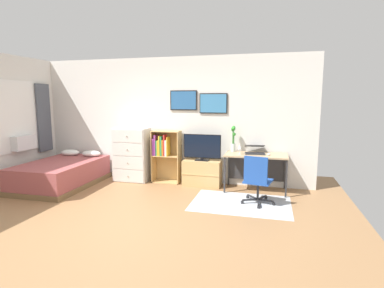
{
  "coord_description": "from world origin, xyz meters",
  "views": [
    {
      "loc": [
        2.15,
        -3.88,
        1.8
      ],
      "look_at": [
        0.73,
        1.5,
        0.98
      ],
      "focal_mm": 28.28,
      "sensor_mm": 36.0,
      "label": 1
    }
  ],
  "objects_px": {
    "dresser": "(132,155)",
    "laptop": "(255,150)",
    "bookshelf": "(164,152)",
    "wine_glass": "(240,148)",
    "television": "(202,148)",
    "bed": "(62,173)",
    "tv_stand": "(202,173)",
    "desk": "(256,160)",
    "office_chair": "(257,179)",
    "bamboo_vase": "(233,138)",
    "computer_mouse": "(269,154)"
  },
  "relations": [
    {
      "from": "dresser",
      "to": "laptop",
      "type": "bearing_deg",
      "value": 0.1
    },
    {
      "from": "bookshelf",
      "to": "wine_glass",
      "type": "bearing_deg",
      "value": -9.08
    },
    {
      "from": "television",
      "to": "bed",
      "type": "bearing_deg",
      "value": -165.54
    },
    {
      "from": "bed",
      "to": "tv_stand",
      "type": "relative_size",
      "value": 2.45
    },
    {
      "from": "desk",
      "to": "wine_glass",
      "type": "relative_size",
      "value": 6.67
    },
    {
      "from": "office_chair",
      "to": "desk",
      "type": "bearing_deg",
      "value": 105.9
    },
    {
      "from": "bookshelf",
      "to": "tv_stand",
      "type": "xyz_separation_m",
      "value": [
        0.86,
        -0.05,
        -0.4
      ]
    },
    {
      "from": "dresser",
      "to": "bamboo_vase",
      "type": "xyz_separation_m",
      "value": [
        2.23,
        0.1,
        0.44
      ]
    },
    {
      "from": "office_chair",
      "to": "bookshelf",
      "type": "bearing_deg",
      "value": 166.25
    },
    {
      "from": "computer_mouse",
      "to": "bamboo_vase",
      "type": "distance_m",
      "value": 0.8
    },
    {
      "from": "office_chair",
      "to": "laptop",
      "type": "bearing_deg",
      "value": 107.79
    },
    {
      "from": "tv_stand",
      "to": "television",
      "type": "height_order",
      "value": "television"
    },
    {
      "from": "tv_stand",
      "to": "television",
      "type": "distance_m",
      "value": 0.54
    },
    {
      "from": "dresser",
      "to": "office_chair",
      "type": "distance_m",
      "value": 2.92
    },
    {
      "from": "bed",
      "to": "laptop",
      "type": "bearing_deg",
      "value": 9.73
    },
    {
      "from": "bed",
      "to": "dresser",
      "type": "bearing_deg",
      "value": 29.65
    },
    {
      "from": "television",
      "to": "wine_glass",
      "type": "bearing_deg",
      "value": -13.67
    },
    {
      "from": "desk",
      "to": "wine_glass",
      "type": "xyz_separation_m",
      "value": [
        -0.31,
        -0.18,
        0.26
      ]
    },
    {
      "from": "desk",
      "to": "laptop",
      "type": "distance_m",
      "value": 0.2
    },
    {
      "from": "laptop",
      "to": "wine_glass",
      "type": "height_order",
      "value": "wine_glass"
    },
    {
      "from": "dresser",
      "to": "desk",
      "type": "relative_size",
      "value": 0.98
    },
    {
      "from": "bookshelf",
      "to": "tv_stand",
      "type": "relative_size",
      "value": 1.43
    },
    {
      "from": "tv_stand",
      "to": "computer_mouse",
      "type": "height_order",
      "value": "computer_mouse"
    },
    {
      "from": "tv_stand",
      "to": "bookshelf",
      "type": "bearing_deg",
      "value": 176.74
    },
    {
      "from": "bed",
      "to": "dresser",
      "type": "distance_m",
      "value": 1.49
    },
    {
      "from": "television",
      "to": "office_chair",
      "type": "bearing_deg",
      "value": -37.58
    },
    {
      "from": "bed",
      "to": "television",
      "type": "height_order",
      "value": "television"
    },
    {
      "from": "television",
      "to": "wine_glass",
      "type": "distance_m",
      "value": 0.82
    },
    {
      "from": "television",
      "to": "computer_mouse",
      "type": "relative_size",
      "value": 7.56
    },
    {
      "from": "bed",
      "to": "computer_mouse",
      "type": "distance_m",
      "value": 4.27
    },
    {
      "from": "computer_mouse",
      "to": "wine_glass",
      "type": "bearing_deg",
      "value": -173.47
    },
    {
      "from": "bed",
      "to": "computer_mouse",
      "type": "relative_size",
      "value": 18.64
    },
    {
      "from": "desk",
      "to": "laptop",
      "type": "bearing_deg",
      "value": 141.85
    },
    {
      "from": "television",
      "to": "dresser",
      "type": "bearing_deg",
      "value": 179.74
    },
    {
      "from": "bed",
      "to": "computer_mouse",
      "type": "height_order",
      "value": "computer_mouse"
    },
    {
      "from": "laptop",
      "to": "wine_glass",
      "type": "xyz_separation_m",
      "value": [
        -0.28,
        -0.2,
        0.07
      ]
    },
    {
      "from": "desk",
      "to": "office_chair",
      "type": "distance_m",
      "value": 0.9
    },
    {
      "from": "desk",
      "to": "bamboo_vase",
      "type": "xyz_separation_m",
      "value": [
        -0.48,
        0.12,
        0.42
      ]
    },
    {
      "from": "desk",
      "to": "wine_glass",
      "type": "bearing_deg",
      "value": -150.08
    },
    {
      "from": "television",
      "to": "tv_stand",
      "type": "bearing_deg",
      "value": 90.0
    },
    {
      "from": "bookshelf",
      "to": "tv_stand",
      "type": "bearing_deg",
      "value": -3.26
    },
    {
      "from": "bookshelf",
      "to": "television",
      "type": "distance_m",
      "value": 0.88
    },
    {
      "from": "bamboo_vase",
      "to": "bookshelf",
      "type": "bearing_deg",
      "value": -178.47
    },
    {
      "from": "dresser",
      "to": "laptop",
      "type": "relative_size",
      "value": 2.55
    },
    {
      "from": "laptop",
      "to": "wine_glass",
      "type": "bearing_deg",
      "value": -150.82
    },
    {
      "from": "bed",
      "to": "bookshelf",
      "type": "bearing_deg",
      "value": 21.01
    },
    {
      "from": "wine_glass",
      "to": "bamboo_vase",
      "type": "bearing_deg",
      "value": 118.4
    },
    {
      "from": "bamboo_vase",
      "to": "bed",
      "type": "bearing_deg",
      "value": -166.33
    },
    {
      "from": "dresser",
      "to": "bamboo_vase",
      "type": "relative_size",
      "value": 2.24
    },
    {
      "from": "bookshelf",
      "to": "office_chair",
      "type": "distance_m",
      "value": 2.26
    }
  ]
}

